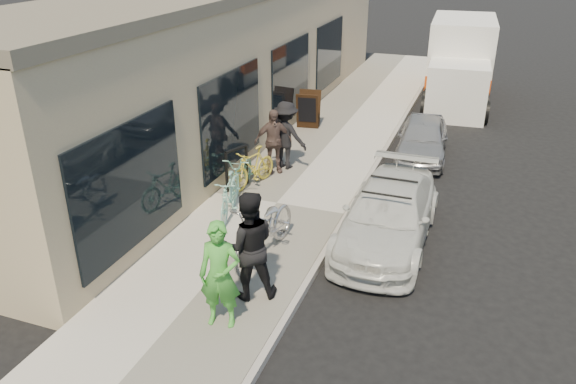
% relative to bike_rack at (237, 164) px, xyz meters
% --- Properties ---
extents(ground, '(120.00, 120.00, 0.00)m').
position_rel_bike_rack_xyz_m(ground, '(3.14, -3.44, -0.74)').
color(ground, black).
rests_on(ground, ground).
extents(sidewalk, '(3.00, 34.00, 0.15)m').
position_rel_bike_rack_xyz_m(sidewalk, '(1.14, -0.44, -0.66)').
color(sidewalk, '#B8B1A6').
rests_on(sidewalk, ground).
extents(curb, '(0.12, 34.00, 0.13)m').
position_rel_bike_rack_xyz_m(curb, '(2.69, -0.44, -0.67)').
color(curb, '#9F9791').
rests_on(curb, ground).
extents(storefront, '(3.60, 20.00, 4.22)m').
position_rel_bike_rack_xyz_m(storefront, '(-2.10, 4.55, 1.38)').
color(storefront, tan).
rests_on(storefront, ground).
extents(bike_rack, '(0.30, 0.65, 0.98)m').
position_rel_bike_rack_xyz_m(bike_rack, '(0.00, 0.00, 0.00)').
color(bike_rack, black).
rests_on(bike_rack, sidewalk).
extents(sandwich_board, '(0.74, 0.75, 1.08)m').
position_rel_bike_rack_xyz_m(sandwich_board, '(0.16, 4.71, -0.04)').
color(sandwich_board, black).
rests_on(sandwich_board, sidewalk).
extents(sedan_white, '(1.62, 3.99, 1.20)m').
position_rel_bike_rack_xyz_m(sedan_white, '(3.66, -1.00, -0.16)').
color(sedan_white, silver).
rests_on(sedan_white, ground).
extents(sedan_silver, '(1.49, 3.23, 1.07)m').
position_rel_bike_rack_xyz_m(sedan_silver, '(3.65, 3.80, -0.20)').
color(sedan_silver, '#939398').
rests_on(sedan_silver, ground).
extents(moving_truck, '(2.45, 5.74, 2.76)m').
position_rel_bike_rack_xyz_m(moving_truck, '(4.01, 10.01, 0.49)').
color(moving_truck, white).
rests_on(moving_truck, ground).
extents(tandem_bike, '(0.93, 2.15, 1.10)m').
position_rel_bike_rack_xyz_m(tandem_bike, '(1.75, -2.55, -0.04)').
color(tandem_bike, '#B2B1B4').
rests_on(tandem_bike, sidewalk).
extents(woman_rider, '(0.68, 0.52, 1.70)m').
position_rel_bike_rack_xyz_m(woman_rider, '(1.86, -4.56, 0.26)').
color(woman_rider, green).
rests_on(woman_rider, sidewalk).
extents(man_standing, '(1.11, 1.03, 1.82)m').
position_rel_bike_rack_xyz_m(man_standing, '(1.96, -3.75, 0.32)').
color(man_standing, black).
rests_on(man_standing, sidewalk).
extents(cruiser_bike_a, '(0.74, 1.52, 0.88)m').
position_rel_bike_rack_xyz_m(cruiser_bike_a, '(0.43, -1.32, -0.15)').
color(cruiser_bike_a, '#8ACEB8').
rests_on(cruiser_bike_a, sidewalk).
extents(cruiser_bike_b, '(0.86, 1.76, 0.89)m').
position_rel_bike_rack_xyz_m(cruiser_bike_b, '(0.16, -0.07, -0.15)').
color(cruiser_bike_b, '#8ACEB8').
rests_on(cruiser_bike_b, sidewalk).
extents(cruiser_bike_c, '(0.84, 1.55, 0.90)m').
position_rel_bike_rack_xyz_m(cruiser_bike_c, '(0.29, 0.24, -0.14)').
color(cruiser_bike_c, gold).
rests_on(cruiser_bike_c, sidewalk).
extents(bystander_a, '(1.17, 0.79, 1.68)m').
position_rel_bike_rack_xyz_m(bystander_a, '(0.62, 1.53, 0.25)').
color(bystander_a, black).
rests_on(bystander_a, sidewalk).
extents(bystander_b, '(0.97, 0.86, 1.58)m').
position_rel_bike_rack_xyz_m(bystander_b, '(0.43, 1.17, 0.20)').
color(bystander_b, brown).
rests_on(bystander_b, sidewalk).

